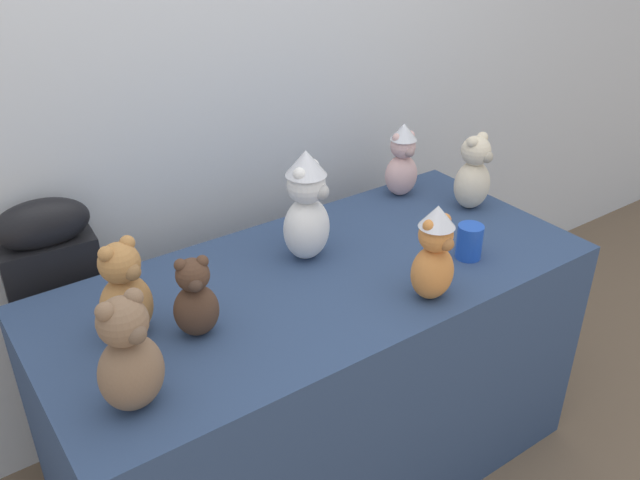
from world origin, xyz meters
name	(u,v)px	position (x,y,z in m)	size (l,w,h in m)	color
wall_back	(210,63)	(0.00, 0.88, 1.30)	(7.00, 0.08, 2.60)	silver
display_table	(320,378)	(0.00, 0.25, 0.40)	(1.66, 0.76, 0.80)	navy
instrument_case	(68,341)	(-0.64, 0.76, 0.52)	(0.29, 0.14, 1.02)	black
teddy_bear_caramel	(125,293)	(-0.57, 0.30, 0.93)	(0.17, 0.16, 0.28)	#B27A42
teddy_bear_snow	(307,207)	(0.03, 0.36, 0.97)	(0.20, 0.19, 0.35)	white
teddy_bear_cream	(473,174)	(0.70, 0.31, 0.93)	(0.16, 0.14, 0.27)	beige
teddy_bear_ginger	(434,254)	(0.19, -0.02, 0.94)	(0.13, 0.12, 0.29)	#D17F3D
teddy_bear_cocoa	(195,299)	(-0.42, 0.20, 0.91)	(0.14, 0.13, 0.23)	#4C3323
teddy_bear_mocha	(129,357)	(-0.65, 0.04, 0.94)	(0.18, 0.16, 0.30)	#7F6047
teddy_bear_blush	(402,161)	(0.57, 0.54, 0.93)	(0.13, 0.12, 0.27)	beige
party_cup_blue	(469,242)	(0.44, 0.07, 0.85)	(0.08, 0.08, 0.11)	blue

